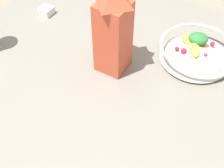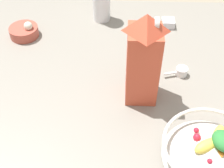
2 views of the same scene
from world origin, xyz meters
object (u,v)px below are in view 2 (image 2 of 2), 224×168
(milk_carton, at_px, (143,59))
(spice_jar, at_px, (168,23))
(fruit_bowl, at_px, (211,150))
(drinking_cup, at_px, (101,1))
(garlic_bowl, at_px, (24,31))

(milk_carton, distance_m, spice_jar, 0.41)
(spice_jar, bearing_deg, milk_carton, 162.64)
(fruit_bowl, distance_m, drinking_cup, 0.70)
(drinking_cup, height_order, spice_jar, drinking_cup)
(milk_carton, xyz_separation_m, spice_jar, (0.37, -0.12, -0.13))
(drinking_cup, xyz_separation_m, spice_jar, (-0.04, -0.26, -0.07))
(fruit_bowl, height_order, spice_jar, fruit_bowl)
(milk_carton, xyz_separation_m, drinking_cup, (0.42, 0.14, -0.06))
(fruit_bowl, bearing_deg, garlic_bowl, 49.57)
(milk_carton, bearing_deg, drinking_cup, 19.01)
(spice_jar, bearing_deg, garlic_bowl, 98.87)
(garlic_bowl, bearing_deg, drinking_cup, -65.79)
(drinking_cup, bearing_deg, fruit_bowl, -153.71)
(fruit_bowl, distance_m, milk_carton, 0.29)
(drinking_cup, bearing_deg, spice_jar, -99.13)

